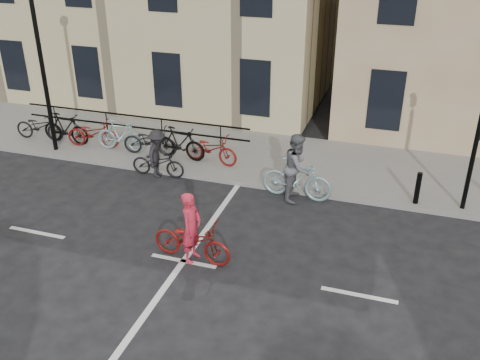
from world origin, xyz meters
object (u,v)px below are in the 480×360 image
(cyclist_dark, at_px, (158,158))
(cyclist_grey, at_px, (297,173))
(lamp_post, at_px, (39,49))
(cyclist_pink, at_px, (192,237))
(traffic_light, at_px, (479,127))

(cyclist_dark, bearing_deg, cyclist_grey, -93.51)
(lamp_post, distance_m, cyclist_pink, 8.42)
(cyclist_pink, xyz_separation_m, cyclist_dark, (-2.67, 3.75, -0.01))
(lamp_post, bearing_deg, cyclist_grey, -4.14)
(cyclist_pink, height_order, cyclist_grey, cyclist_grey)
(traffic_light, height_order, lamp_post, lamp_post)
(cyclist_pink, distance_m, cyclist_dark, 4.60)
(traffic_light, bearing_deg, cyclist_pink, -145.20)
(traffic_light, relative_size, cyclist_grey, 1.94)
(traffic_light, xyz_separation_m, cyclist_pink, (-6.03, -4.19, -1.86))
(cyclist_grey, bearing_deg, traffic_light, -79.82)
(traffic_light, relative_size, lamp_post, 0.74)
(lamp_post, relative_size, cyclist_dark, 3.12)
(traffic_light, xyz_separation_m, lamp_post, (-12.70, 0.06, 1.04))
(cyclist_pink, bearing_deg, traffic_light, -50.21)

